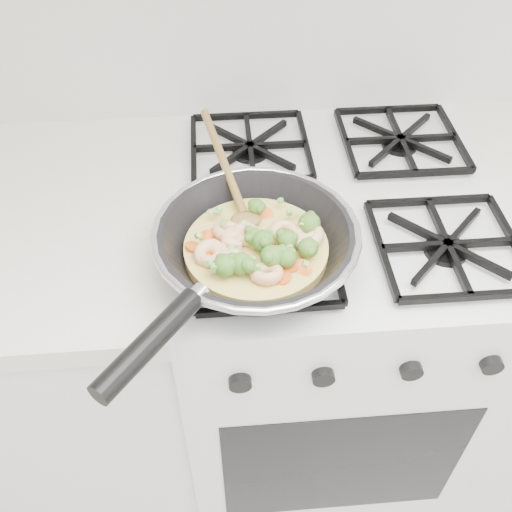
{
  "coord_description": "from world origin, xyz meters",
  "views": [
    {
      "loc": [
        -0.22,
        0.9,
        1.58
      ],
      "look_at": [
        -0.16,
        1.54,
        0.93
      ],
      "focal_mm": 40.86,
      "sensor_mm": 36.0,
      "label": 1
    }
  ],
  "objects": [
    {
      "name": "stove",
      "position": [
        0.0,
        1.7,
        0.46
      ],
      "size": [
        0.6,
        0.6,
        0.92
      ],
      "color": "white",
      "rests_on": "ground"
    },
    {
      "name": "skillet",
      "position": [
        -0.17,
        1.53,
        0.96
      ],
      "size": [
        0.38,
        0.56,
        0.1
      ],
      "rotation": [
        0.0,
        0.0,
        -0.19
      ],
      "color": "black",
      "rests_on": "stove"
    }
  ]
}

